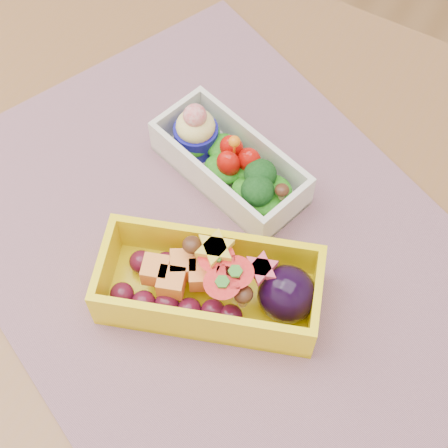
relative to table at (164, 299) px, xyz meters
The scene contains 5 objects.
ground 0.65m from the table, ahead, with size 3.00×3.00×0.00m, color olive.
table is the anchor object (origin of this frame).
placemat 0.11m from the table, 41.11° to the left, with size 0.53×0.41×0.00m, color gray.
bento_white 0.17m from the table, 82.78° to the left, with size 0.17×0.11×0.07m.
bento_yellow 0.15m from the table, ahead, with size 0.21×0.15×0.06m.
Camera 1 is at (0.21, -0.23, 1.33)m, focal length 55.44 mm.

